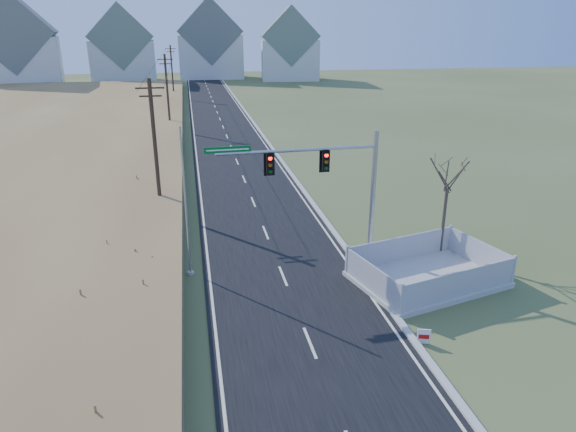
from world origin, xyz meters
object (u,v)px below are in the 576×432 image
object	(u,v)px
fence_enclosure	(427,276)
bare_tree	(449,173)
traffic_signal_mast	(339,185)
open_sign	(424,336)
flagpole	(187,219)

from	to	relation	value
fence_enclosure	bare_tree	xyz separation A→B (m)	(2.14, 2.86, 4.48)
traffic_signal_mast	open_sign	xyz separation A→B (m)	(1.31, -8.06, -4.04)
traffic_signal_mast	bare_tree	distance (m)	5.96
traffic_signal_mast	fence_enclosure	xyz separation A→B (m)	(3.81, -3.06, -4.09)
traffic_signal_mast	fence_enclosure	world-z (taller)	traffic_signal_mast
traffic_signal_mast	flagpole	distance (m)	7.94
traffic_signal_mast	bare_tree	world-z (taller)	traffic_signal_mast
fence_enclosure	flagpole	size ratio (longest dim) A/B	1.03
fence_enclosure	open_sign	xyz separation A→B (m)	(-2.50, -4.99, 0.05)
open_sign	flagpole	world-z (taller)	flagpole
flagpole	open_sign	bearing A→B (deg)	-41.49
fence_enclosure	bare_tree	world-z (taller)	bare_tree
fence_enclosure	flagpole	distance (m)	12.36
traffic_signal_mast	flagpole	bearing A→B (deg)	177.92
open_sign	flagpole	size ratio (longest dim) A/B	0.09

